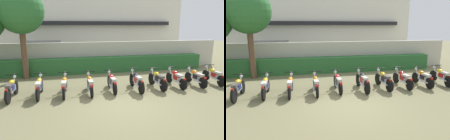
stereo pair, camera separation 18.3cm
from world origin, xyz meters
TOP-DOWN VIEW (x-y plane):
  - ground at (0.00, 0.00)m, footprint 60.00×60.00m
  - building at (0.00, 15.25)m, footprint 19.28×6.50m
  - compound_wall at (0.00, 6.57)m, footprint 18.32×0.30m
  - hedge_row at (0.00, 5.87)m, footprint 14.65×0.70m
  - parked_car at (-3.82, 9.42)m, footprint 4.58×2.25m
  - tree_far_side at (-4.50, 5.25)m, footprint 2.59×2.59m
  - motorcycle_in_row_1 at (-4.46, 1.83)m, footprint 0.60×1.82m
  - motorcycle_in_row_2 at (-3.35, 1.90)m, footprint 0.60×1.83m
  - motorcycle_in_row_3 at (-2.27, 1.86)m, footprint 0.60×1.87m
  - motorcycle_in_row_4 at (-1.13, 1.78)m, footprint 0.60×1.79m
  - motorcycle_in_row_5 at (-0.05, 1.94)m, footprint 0.60×1.79m
  - motorcycle_in_row_6 at (1.14, 1.79)m, footprint 0.60×1.97m
  - motorcycle_in_row_7 at (2.26, 1.83)m, footprint 0.60×1.83m
  - motorcycle_in_row_8 at (3.33, 1.91)m, footprint 0.60×1.90m
  - motorcycle_in_row_9 at (4.42, 1.83)m, footprint 0.60×1.77m
  - motorcycle_in_row_10 at (5.57, 1.90)m, footprint 0.60×1.87m

SIDE VIEW (x-z plane):
  - ground at x=0.00m, z-range 0.00..0.00m
  - motorcycle_in_row_4 at x=-1.13m, z-range -0.03..0.91m
  - motorcycle_in_row_5 at x=-0.05m, z-range -0.03..0.91m
  - motorcycle_in_row_9 at x=4.42m, z-range -0.03..0.91m
  - motorcycle_in_row_8 at x=3.33m, z-range -0.03..0.91m
  - motorcycle_in_row_3 at x=-2.27m, z-range -0.03..0.91m
  - motorcycle_in_row_2 at x=-3.35m, z-range -0.03..0.92m
  - motorcycle_in_row_10 at x=5.57m, z-range -0.03..0.93m
  - motorcycle_in_row_7 at x=2.26m, z-range -0.03..0.93m
  - motorcycle_in_row_1 at x=-4.46m, z-range -0.03..0.93m
  - motorcycle_in_row_6 at x=1.14m, z-range -0.03..0.95m
  - hedge_row at x=0.00m, z-range 0.00..1.04m
  - parked_car at x=-3.82m, z-range -0.01..1.88m
  - compound_wall at x=0.00m, z-range 0.00..1.99m
  - building at x=0.00m, z-range 0.00..6.33m
  - tree_far_side at x=-4.50m, z-range 1.25..6.44m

